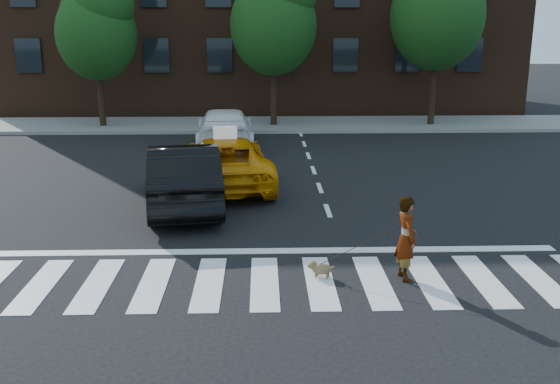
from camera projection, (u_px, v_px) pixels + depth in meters
name	position (u px, v px, depth m)	size (l,w,h in m)	color
ground	(265.00, 283.00, 11.23)	(120.00, 120.00, 0.00)	black
crosswalk	(265.00, 283.00, 11.23)	(13.00, 2.40, 0.01)	silver
stop_line	(264.00, 251.00, 12.77)	(12.00, 0.30, 0.01)	silver
sidewalk_far	(262.00, 124.00, 28.08)	(30.00, 4.00, 0.15)	slate
tree_left	(96.00, 24.00, 26.25)	(3.39, 3.38, 6.50)	black
tree_mid	(274.00, 14.00, 26.35)	(3.69, 3.69, 7.10)	black
tree_right	(439.00, 4.00, 26.44)	(4.00, 4.00, 7.70)	black
taxi	(226.00, 161.00, 17.76)	(2.34, 5.08, 1.41)	orange
black_sedan	(184.00, 176.00, 15.69)	(1.71, 4.89, 1.61)	black
white_suv	(225.00, 128.00, 23.10)	(2.04, 5.03, 1.46)	white
woman	(406.00, 238.00, 11.22)	(0.57, 0.37, 1.56)	#999999
dog	(320.00, 268.00, 11.44)	(0.49, 0.33, 0.29)	#865E44
taxi_sign	(225.00, 132.00, 17.34)	(0.65, 0.28, 0.32)	white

